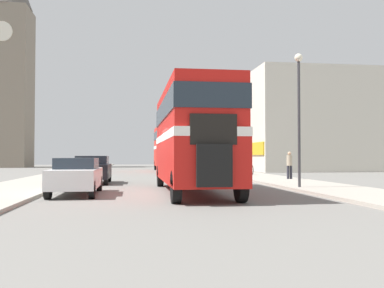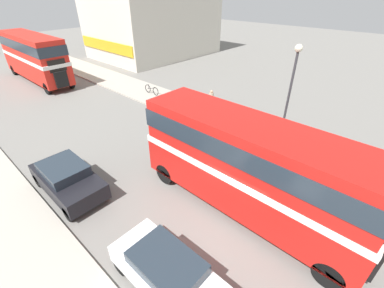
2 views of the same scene
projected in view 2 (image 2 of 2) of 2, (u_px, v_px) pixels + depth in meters
ground_plane at (238, 219)px, 10.58m from camera, size 120.00×120.00×0.00m
sidewalk_right at (304, 151)px, 14.79m from camera, size 3.50×120.00×0.12m
double_decker_bus at (249, 163)px, 9.84m from camera, size 2.38×9.49×4.07m
bus_distant at (33, 54)px, 24.68m from camera, size 2.44×10.66×4.39m
car_parked_near at (171, 275)px, 7.76m from camera, size 1.66×4.25×1.40m
car_parked_mid at (67, 179)px, 11.60m from camera, size 1.84×4.01×1.48m
pedestrian_walking at (211, 99)px, 19.04m from camera, size 0.33×0.33×1.62m
bicycle_on_pavement at (152, 90)px, 22.37m from camera, size 0.05×1.76×0.78m
street_lamp at (291, 87)px, 12.57m from camera, size 0.36×0.36×5.86m
shop_building_block at (153, 15)px, 33.58m from camera, size 15.12×11.08×9.94m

